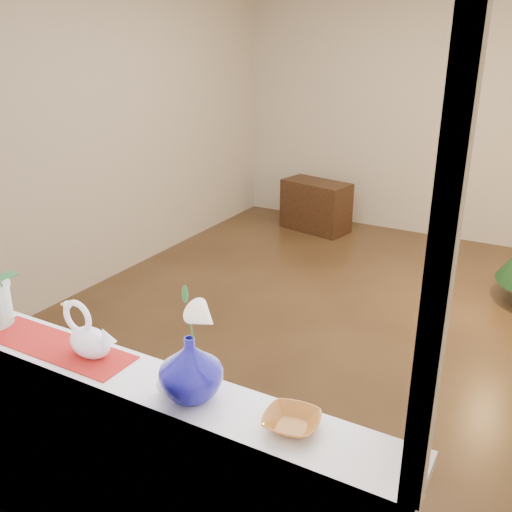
{
  "coord_description": "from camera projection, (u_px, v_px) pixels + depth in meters",
  "views": [
    {
      "loc": [
        1.3,
        -3.71,
        2.09
      ],
      "look_at": [
        -0.01,
        -1.4,
        1.05
      ],
      "focal_mm": 40.0,
      "sensor_mm": 36.0,
      "label": 1
    }
  ],
  "objects": [
    {
      "name": "ground",
      "position": [
        347.0,
        326.0,
        4.37
      ],
      "size": [
        5.0,
        5.0,
        0.0
      ],
      "primitive_type": "plane",
      "color": "#382617",
      "rests_on": "ground"
    },
    {
      "name": "wall_back",
      "position": [
        442.0,
        111.0,
        5.9
      ],
      "size": [
        4.5,
        0.1,
        2.7
      ],
      "primitive_type": "cube",
      "color": "beige",
      "rests_on": "ground"
    },
    {
      "name": "wall_front",
      "position": [
        91.0,
        278.0,
        1.85
      ],
      "size": [
        4.5,
        0.1,
        2.7
      ],
      "primitive_type": "cube",
      "color": "beige",
      "rests_on": "ground"
    },
    {
      "name": "wall_left",
      "position": [
        110.0,
        126.0,
        4.91
      ],
      "size": [
        0.1,
        5.0,
        2.7
      ],
      "primitive_type": "cube",
      "color": "beige",
      "rests_on": "ground"
    },
    {
      "name": "window_apron",
      "position": [
        123.0,
        489.0,
        2.21
      ],
      "size": [
        2.2,
        0.08,
        0.88
      ],
      "primitive_type": "cube",
      "color": "white",
      "rests_on": "ground"
    },
    {
      "name": "windowsill",
      "position": [
        129.0,
        377.0,
        2.12
      ],
      "size": [
        2.2,
        0.26,
        0.04
      ],
      "primitive_type": "cube",
      "color": "white",
      "rests_on": "window_apron"
    },
    {
      "name": "window_frame",
      "position": [
        86.0,
        170.0,
        1.75
      ],
      "size": [
        2.22,
        0.06,
        1.6
      ],
      "primitive_type": null,
      "color": "white",
      "rests_on": "windowsill"
    },
    {
      "name": "runner",
      "position": [
        56.0,
        346.0,
        2.28
      ],
      "size": [
        0.7,
        0.2,
        0.01
      ],
      "primitive_type": "cube",
      "color": "maroon",
      "rests_on": "windowsill"
    },
    {
      "name": "swan",
      "position": [
        89.0,
        332.0,
        2.18
      ],
      "size": [
        0.25,
        0.12,
        0.21
      ],
      "primitive_type": null,
      "rotation": [
        0.0,
        0.0,
        -0.02
      ],
      "color": "white",
      "rests_on": "windowsill"
    },
    {
      "name": "blue_vase",
      "position": [
        190.0,
        363.0,
        1.92
      ],
      "size": [
        0.29,
        0.29,
        0.27
      ],
      "primitive_type": "imported",
      "rotation": [
        0.0,
        0.0,
        0.16
      ],
      "color": "#0A0761",
      "rests_on": "windowsill"
    },
    {
      "name": "lily",
      "position": [
        187.0,
        301.0,
        1.84
      ],
      "size": [
        0.15,
        0.08,
        0.2
      ],
      "primitive_type": null,
      "color": "white",
      "rests_on": "blue_vase"
    },
    {
      "name": "paperweight",
      "position": [
        165.0,
        384.0,
        1.98
      ],
      "size": [
        0.08,
        0.08,
        0.06
      ],
      "primitive_type": "sphere",
      "rotation": [
        0.0,
        0.0,
        -0.33
      ],
      "color": "silver",
      "rests_on": "windowsill"
    },
    {
      "name": "amber_dish",
      "position": [
        292.0,
        423.0,
        1.81
      ],
      "size": [
        0.17,
        0.17,
        0.04
      ],
      "primitive_type": "imported",
      "rotation": [
        0.0,
        0.0,
        0.14
      ],
      "color": "#99581E",
      "rests_on": "windowsill"
    },
    {
      "name": "side_table",
      "position": [
        316.0,
        206.0,
        6.44
      ],
      "size": [
        0.81,
        0.52,
        0.56
      ],
      "primitive_type": "cube",
      "rotation": [
        0.0,
        0.0,
        -0.21
      ],
      "color": "black",
      "rests_on": "ground"
    }
  ]
}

